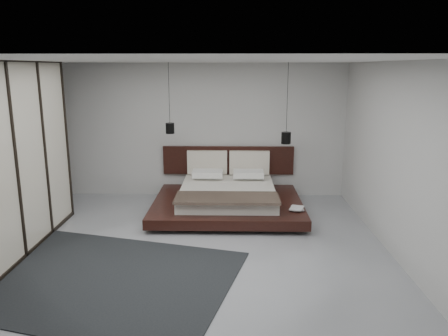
{
  "coord_description": "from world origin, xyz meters",
  "views": [
    {
      "loc": [
        0.64,
        -6.13,
        2.71
      ],
      "look_at": [
        0.49,
        1.2,
        1.01
      ],
      "focal_mm": 35.0,
      "sensor_mm": 36.0,
      "label": 1
    }
  ],
  "objects_px": {
    "lattice_screen": "(54,139)",
    "bed": "(228,196)",
    "pendant_right": "(286,138)",
    "wardrobe": "(9,156)",
    "pendant_left": "(170,128)",
    "rug": "(92,277)"
  },
  "relations": [
    {
      "from": "lattice_screen",
      "to": "bed",
      "type": "relative_size",
      "value": 0.94
    },
    {
      "from": "pendant_right",
      "to": "wardrobe",
      "type": "height_order",
      "value": "wardrobe"
    },
    {
      "from": "lattice_screen",
      "to": "pendant_left",
      "type": "bearing_deg",
      "value": -2.58
    },
    {
      "from": "pendant_right",
      "to": "pendant_left",
      "type": "bearing_deg",
      "value": 180.0
    },
    {
      "from": "wardrobe",
      "to": "pendant_right",
      "type": "bearing_deg",
      "value": 26.06
    },
    {
      "from": "bed",
      "to": "wardrobe",
      "type": "distance_m",
      "value": 3.84
    },
    {
      "from": "pendant_right",
      "to": "bed",
      "type": "bearing_deg",
      "value": -159.04
    },
    {
      "from": "lattice_screen",
      "to": "rug",
      "type": "xyz_separation_m",
      "value": [
        1.75,
        -3.34,
        -1.29
      ]
    },
    {
      "from": "bed",
      "to": "rug",
      "type": "xyz_separation_m",
      "value": [
        -1.75,
        -2.8,
        -0.28
      ]
    },
    {
      "from": "lattice_screen",
      "to": "pendant_right",
      "type": "xyz_separation_m",
      "value": [
        4.64,
        -0.11,
        0.06
      ]
    },
    {
      "from": "lattice_screen",
      "to": "bed",
      "type": "xyz_separation_m",
      "value": [
        3.5,
        -0.54,
        -1.01
      ]
    },
    {
      "from": "pendant_left",
      "to": "rug",
      "type": "distance_m",
      "value": 3.63
    },
    {
      "from": "wardrobe",
      "to": "rug",
      "type": "distance_m",
      "value": 2.33
    },
    {
      "from": "pendant_left",
      "to": "wardrobe",
      "type": "bearing_deg",
      "value": -134.54
    },
    {
      "from": "pendant_right",
      "to": "rug",
      "type": "relative_size",
      "value": 0.43
    },
    {
      "from": "lattice_screen",
      "to": "wardrobe",
      "type": "bearing_deg",
      "value": -83.63
    },
    {
      "from": "pendant_left",
      "to": "pendant_right",
      "type": "xyz_separation_m",
      "value": [
        2.28,
        -0.0,
        -0.18
      ]
    },
    {
      "from": "lattice_screen",
      "to": "pendant_left",
      "type": "xyz_separation_m",
      "value": [
        2.36,
        -0.11,
        0.25
      ]
    },
    {
      "from": "pendant_left",
      "to": "wardrobe",
      "type": "xyz_separation_m",
      "value": [
        -2.11,
        -2.14,
        -0.13
      ]
    },
    {
      "from": "lattice_screen",
      "to": "pendant_right",
      "type": "height_order",
      "value": "pendant_right"
    },
    {
      "from": "wardrobe",
      "to": "rug",
      "type": "bearing_deg",
      "value": -36.0
    },
    {
      "from": "bed",
      "to": "wardrobe",
      "type": "bearing_deg",
      "value": -152.25
    }
  ]
}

